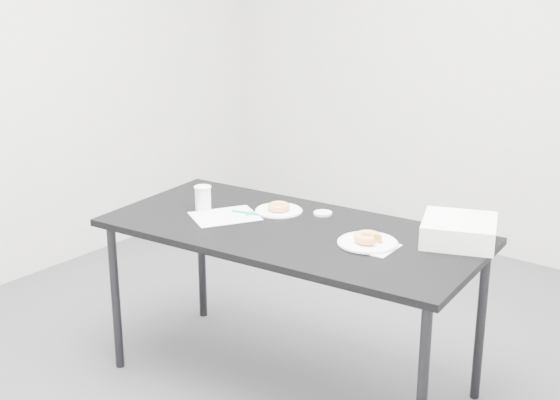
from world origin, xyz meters
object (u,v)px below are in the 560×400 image
Objects in this scene: bakery_box at (459,231)px; scorecard at (225,216)px; donut_far at (279,207)px; donut_near at (368,238)px; table at (292,241)px; plate_near at (368,243)px; plate_far at (279,211)px; pen at (245,213)px; coffee_cup at (203,198)px.

scorecard is at bearing 178.30° from bakery_box.
bakery_box is (0.86, 0.15, 0.03)m from donut_far.
table is at bearing -173.79° from donut_near.
donut_far is at bearing 168.93° from plate_near.
plate_far is 0.88m from bakery_box.
donut_far is 0.35× the size of bakery_box.
donut_near is at bearing -159.52° from bakery_box.
scorecard is 0.26m from plate_far.
scorecard is 1.16× the size of plate_near.
scorecard is at bearing -134.40° from pen.
table is at bearing -177.02° from bakery_box.
plate_far is (0.15, 0.21, 0.00)m from scorecard.
plate_near is at bearing -11.07° from donut_far.
pen is 1.01m from bakery_box.
coffee_cup is (-0.15, 0.01, 0.06)m from scorecard.
table is 7.84× the size of plate_far.
donut_far is (0.15, 0.21, 0.02)m from scorecard.
scorecard is 0.73m from plate_near.
scorecard is at bearing -125.77° from plate_far.
scorecard is 2.47× the size of donut_near.
donut_near is (0.67, 0.02, 0.02)m from pen.
plate_near is 0.02m from donut_near.
donut_far is 0.88m from bakery_box.
coffee_cup is at bearing -147.00° from donut_far.
pen is (-0.30, 0.02, 0.07)m from table.
bakery_box is at bearing 3.21° from pen.
donut_far is (-0.57, 0.11, 0.02)m from plate_near.
plate_near is at bearing 0.67° from table.
coffee_cup is 1.23m from bakery_box.
bakery_box is (0.97, 0.28, 0.04)m from pen.
donut_far is at bearing -90.00° from plate_far.
donut_far reaches higher than scorecard.
pen is at bearing -178.49° from donut_near.
donut_near is (0.00, 0.00, 0.02)m from plate_near.
bakery_box reaches higher than scorecard.
pen is 1.15× the size of donut_near.
coffee_cup is at bearing -155.43° from scorecard.
table is 0.31m from pen.
donut_far is at bearing 33.00° from coffee_cup.
pen is 0.67m from plate_near.
donut_far reaches higher than pen.
plate_near is 2.13× the size of donut_near.
donut_far reaches higher than table.
plate_far is at bearing 168.93° from donut_near.
scorecard is 1.09m from bakery_box.
plate_near is (0.67, 0.02, -0.00)m from pen.
scorecard is at bearing -5.35° from coffee_cup.
coffee_cup reaches higher than table.
coffee_cup reaches higher than pen.
scorecard is at bearing -171.90° from donut_near.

